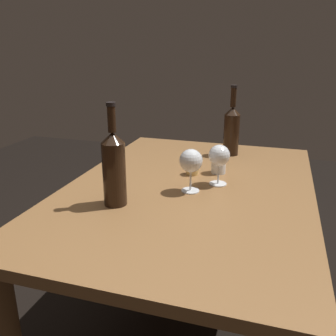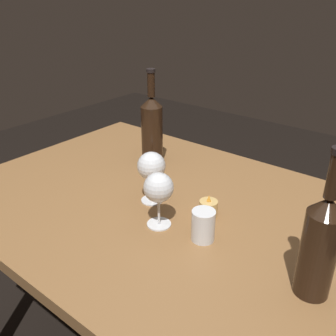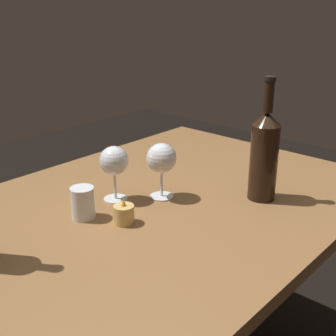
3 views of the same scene
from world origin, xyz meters
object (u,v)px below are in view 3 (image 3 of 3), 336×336
wine_glass_right (114,162)px  wine_bottle_second (264,154)px  votive_candle (124,215)px  water_tumbler (83,205)px  wine_glass_left (161,159)px

wine_glass_right → wine_bottle_second: 0.41m
wine_bottle_second → votive_candle: size_ratio=5.09×
wine_glass_right → water_tumbler: wine_glass_right is taller
water_tumbler → wine_glass_right: bearing=9.3°
wine_glass_left → wine_bottle_second: wine_bottle_second is taller
wine_glass_left → wine_glass_right: size_ratio=1.02×
wine_glass_right → votive_candle: size_ratio=2.32×
wine_bottle_second → wine_glass_left: bearing=130.6°
wine_glass_right → wine_bottle_second: wine_bottle_second is taller
wine_glass_right → wine_bottle_second: (0.28, -0.30, 0.02)m
wine_glass_left → water_tumbler: bearing=164.4°
wine_glass_left → wine_bottle_second: (0.18, -0.21, 0.02)m
votive_candle → water_tumbler: bearing=116.0°
wine_glass_left → water_tumbler: size_ratio=1.91×
water_tumbler → wine_bottle_second: bearing=-34.0°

